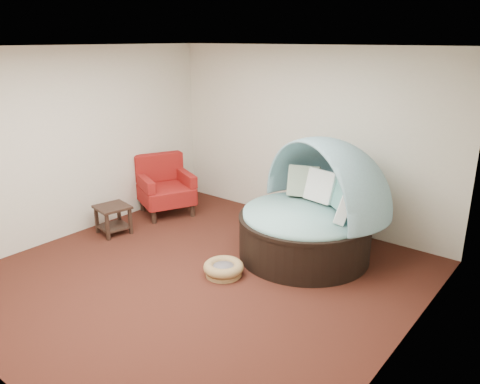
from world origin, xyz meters
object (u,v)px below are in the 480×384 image
Objects in this scene: canopy_daybed at (312,203)px; red_armchair at (165,187)px; pet_basket at (224,269)px; side_table at (113,216)px.

red_armchair is (-2.83, -0.09, -0.31)m from canopy_daybed.
canopy_daybed is at bearing 26.43° from red_armchair.
canopy_daybed reaches higher than red_armchair.
red_armchair is (-2.27, 1.12, 0.36)m from pet_basket.
red_armchair is 2.04× the size of side_table.
pet_basket is at bearing -1.79° from red_armchair.
pet_basket is at bearing 0.55° from side_table.
red_armchair is 1.16m from side_table.
side_table is (-2.21, -0.02, 0.20)m from pet_basket.
pet_basket is 2.56m from red_armchair.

